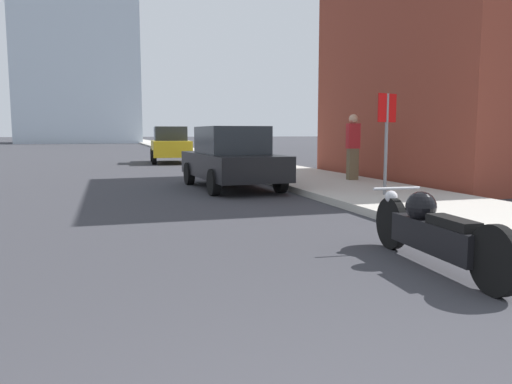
% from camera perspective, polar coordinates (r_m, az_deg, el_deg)
% --- Properties ---
extents(sidewalk, '(3.10, 240.00, 0.15)m').
position_cam_1_polar(sidewalk, '(41.78, -8.49, 4.77)').
color(sidewalk, '#B2ADA3').
rests_on(sidewalk, ground_plane).
extents(motorcycle, '(0.62, 2.58, 0.81)m').
position_cam_1_polar(motorcycle, '(5.81, 19.50, -4.21)').
color(motorcycle, black).
rests_on(motorcycle, ground_plane).
extents(parked_car_black, '(2.09, 4.46, 1.64)m').
position_cam_1_polar(parked_car_black, '(13.28, -2.83, 3.91)').
color(parked_car_black, black).
rests_on(parked_car_black, ground_plane).
extents(parked_car_yellow, '(2.07, 4.16, 1.78)m').
position_cam_1_polar(parked_car_yellow, '(25.14, -9.76, 5.33)').
color(parked_car_yellow, gold).
rests_on(parked_car_yellow, ground_plane).
extents(stop_sign, '(0.57, 0.26, 2.15)m').
position_cam_1_polar(stop_sign, '(11.05, 14.70, 7.30)').
color(stop_sign, slate).
rests_on(stop_sign, sidewalk).
extents(pedestrian, '(0.36, 0.26, 1.85)m').
position_cam_1_polar(pedestrian, '(14.42, 11.02, 5.22)').
color(pedestrian, brown).
rests_on(pedestrian, sidewalk).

